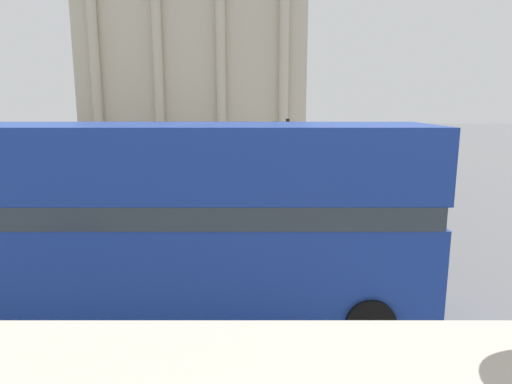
{
  "coord_description": "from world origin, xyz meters",
  "views": [
    {
      "loc": [
        -1.15,
        -2.38,
        4.61
      ],
      "look_at": [
        -1.18,
        15.62,
        1.06
      ],
      "focal_mm": 32.0,
      "sensor_mm": 36.0,
      "label": 1
    }
  ],
  "objects_px": {
    "car_white": "(333,170)",
    "pedestrian_blue": "(235,169)",
    "traffic_light_mid": "(378,156)",
    "plaza_building_left": "(199,54)",
    "traffic_light_near": "(290,166)",
    "pedestrian_black": "(219,167)",
    "double_decker_bus": "(179,214)"
  },
  "relations": [
    {
      "from": "car_white",
      "to": "double_decker_bus",
      "type": "bearing_deg",
      "value": -119.26
    },
    {
      "from": "plaza_building_left",
      "to": "traffic_light_mid",
      "type": "xyz_separation_m",
      "value": [
        11.28,
        -31.63,
        -7.24
      ]
    },
    {
      "from": "double_decker_bus",
      "to": "pedestrian_blue",
      "type": "xyz_separation_m",
      "value": [
        0.44,
        15.75,
        -1.3
      ]
    },
    {
      "from": "car_white",
      "to": "pedestrian_blue",
      "type": "bearing_deg",
      "value": -174.88
    },
    {
      "from": "pedestrian_black",
      "to": "double_decker_bus",
      "type": "bearing_deg",
      "value": -176.94
    },
    {
      "from": "pedestrian_blue",
      "to": "pedestrian_black",
      "type": "relative_size",
      "value": 1.07
    },
    {
      "from": "traffic_light_near",
      "to": "pedestrian_black",
      "type": "bearing_deg",
      "value": 104.7
    },
    {
      "from": "car_white",
      "to": "traffic_light_near",
      "type": "bearing_deg",
      "value": -115.04
    },
    {
      "from": "traffic_light_near",
      "to": "pedestrian_blue",
      "type": "height_order",
      "value": "traffic_light_near"
    },
    {
      "from": "traffic_light_mid",
      "to": "car_white",
      "type": "distance_m",
      "value": 7.82
    },
    {
      "from": "plaza_building_left",
      "to": "pedestrian_blue",
      "type": "xyz_separation_m",
      "value": [
        5.03,
        -25.53,
        -8.65
      ]
    },
    {
      "from": "traffic_light_mid",
      "to": "car_white",
      "type": "height_order",
      "value": "traffic_light_mid"
    },
    {
      "from": "traffic_light_mid",
      "to": "pedestrian_blue",
      "type": "relative_size",
      "value": 2.11
    },
    {
      "from": "double_decker_bus",
      "to": "traffic_light_near",
      "type": "relative_size",
      "value": 2.52
    },
    {
      "from": "pedestrian_black",
      "to": "car_white",
      "type": "bearing_deg",
      "value": -85.93
    },
    {
      "from": "double_decker_bus",
      "to": "car_white",
      "type": "bearing_deg",
      "value": 65.92
    },
    {
      "from": "pedestrian_blue",
      "to": "pedestrian_black",
      "type": "bearing_deg",
      "value": -17.5
    },
    {
      "from": "double_decker_bus",
      "to": "traffic_light_mid",
      "type": "bearing_deg",
      "value": 50.83
    },
    {
      "from": "car_white",
      "to": "pedestrian_black",
      "type": "xyz_separation_m",
      "value": [
        -6.72,
        -0.35,
        0.24
      ]
    },
    {
      "from": "plaza_building_left",
      "to": "pedestrian_black",
      "type": "height_order",
      "value": "plaza_building_left"
    },
    {
      "from": "double_decker_bus",
      "to": "traffic_light_near",
      "type": "height_order",
      "value": "double_decker_bus"
    },
    {
      "from": "car_white",
      "to": "plaza_building_left",
      "type": "bearing_deg",
      "value": 104.43
    },
    {
      "from": "traffic_light_near",
      "to": "pedestrian_blue",
      "type": "distance_m",
      "value": 11.51
    },
    {
      "from": "double_decker_bus",
      "to": "pedestrian_blue",
      "type": "distance_m",
      "value": 15.81
    },
    {
      "from": "traffic_light_near",
      "to": "car_white",
      "type": "bearing_deg",
      "value": 74.62
    },
    {
      "from": "car_white",
      "to": "pedestrian_blue",
      "type": "distance_m",
      "value": 5.91
    },
    {
      "from": "plaza_building_left",
      "to": "traffic_light_mid",
      "type": "bearing_deg",
      "value": -70.38
    },
    {
      "from": "double_decker_bus",
      "to": "pedestrian_black",
      "type": "height_order",
      "value": "double_decker_bus"
    },
    {
      "from": "plaza_building_left",
      "to": "pedestrian_blue",
      "type": "height_order",
      "value": "plaza_building_left"
    },
    {
      "from": "double_decker_bus",
      "to": "traffic_light_near",
      "type": "distance_m",
      "value": 5.31
    },
    {
      "from": "traffic_light_mid",
      "to": "pedestrian_blue",
      "type": "xyz_separation_m",
      "value": [
        -6.24,
        6.1,
        -1.41
      ]
    },
    {
      "from": "traffic_light_mid",
      "to": "pedestrian_blue",
      "type": "distance_m",
      "value": 8.84
    }
  ]
}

